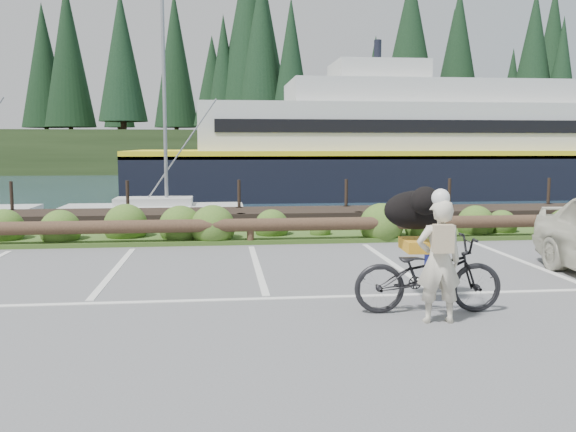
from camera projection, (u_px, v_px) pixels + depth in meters
name	position (u px, v px, depth m)	size (l,w,h in m)	color
ground	(265.00, 292.00, 9.44)	(72.00, 72.00, 0.00)	#59595B
harbor_backdrop	(228.00, 161.00, 86.99)	(170.00, 160.00, 30.00)	#1B3140
vegetation_strip	(249.00, 238.00, 14.67)	(34.00, 1.60, 0.10)	#3D5B21
log_rail	(251.00, 244.00, 13.98)	(32.00, 0.30, 0.60)	#443021
bicycle	(428.00, 274.00, 8.27)	(0.70, 2.01, 1.06)	black
cyclist	(439.00, 261.00, 7.77)	(0.58, 0.38, 1.59)	beige
dog	(417.00, 210.00, 8.81)	(0.98, 0.48, 0.57)	black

